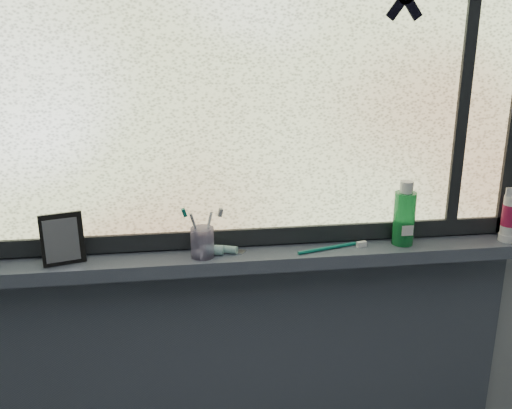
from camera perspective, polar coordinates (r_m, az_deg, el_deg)
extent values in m
cube|color=#9EA3A8|center=(1.66, 0.04, 3.70)|extent=(3.00, 0.01, 2.50)
cube|color=#454C5C|center=(1.66, 0.40, -5.31)|extent=(1.62, 0.14, 0.04)
cube|color=#454C5C|center=(1.97, 0.11, -18.44)|extent=(1.62, 0.02, 0.98)
cube|color=silver|center=(1.59, 0.16, 13.34)|extent=(1.50, 0.01, 1.00)
cube|color=black|center=(1.69, 0.17, -3.12)|extent=(1.60, 0.03, 0.05)
cube|color=black|center=(1.77, 20.27, 12.74)|extent=(0.03, 0.03, 1.00)
cube|color=black|center=(1.64, -18.81, -3.27)|extent=(0.12, 0.09, 0.14)
cylinder|color=#998FBE|center=(1.61, -5.38, -3.80)|extent=(0.07, 0.07, 0.09)
cylinder|color=green|center=(1.73, 14.62, -0.83)|extent=(0.07, 0.07, 0.16)
cylinder|color=silver|center=(1.87, 24.11, -0.75)|extent=(0.05, 0.05, 0.12)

